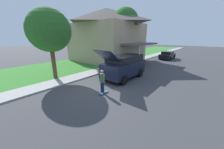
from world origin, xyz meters
TOP-DOWN VIEW (x-y plane):
  - ground_plane at (0.00, 0.00)m, footprint 120.00×120.00m
  - lawn at (-8.00, 6.00)m, footprint 10.00×80.00m
  - sidewalk at (-3.60, 6.00)m, footprint 1.80×80.00m
  - house at (-7.67, 9.50)m, footprint 12.60×9.36m
  - lawn_tree_near at (-4.84, -0.98)m, footprint 3.62×3.62m
  - lawn_tree_far at (-4.57, 10.13)m, footprint 3.81×3.81m
  - suv_parked at (0.06, 3.21)m, footprint 2.19×5.28m
  - car_down_street at (-0.08, 17.08)m, footprint 1.90×4.13m
  - skateboarder at (0.80, -0.52)m, footprint 0.41×0.22m
  - skateboard at (0.92, -0.53)m, footprint 0.20×0.81m

SIDE VIEW (x-z plane):
  - ground_plane at x=0.00m, z-range 0.00..0.00m
  - lawn at x=-8.00m, z-range 0.00..0.08m
  - sidewalk at x=-3.60m, z-range 0.00..0.10m
  - skateboard at x=0.92m, z-range 0.03..0.13m
  - car_down_street at x=-0.08m, z-range -0.02..1.35m
  - skateboarder at x=0.80m, z-range 0.09..1.76m
  - suv_parked at x=0.06m, z-range -0.24..2.61m
  - house at x=-7.67m, z-range 0.22..8.17m
  - lawn_tree_near at x=-4.84m, z-range 1.26..7.27m
  - lawn_tree_far at x=-4.57m, z-range 2.02..9.80m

